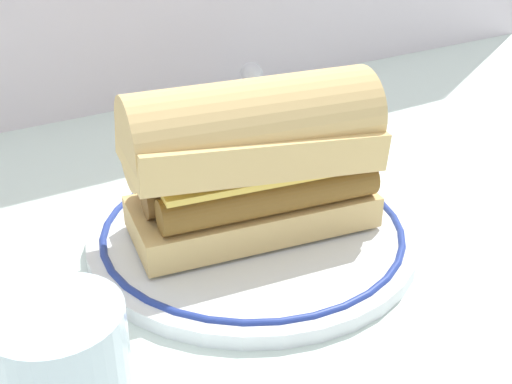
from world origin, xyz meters
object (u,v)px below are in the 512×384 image
(salt_shaker, at_px, (252,92))
(sausage_sandwich, at_px, (256,155))
(butter_knife, at_px, (185,138))
(plate, at_px, (256,231))

(salt_shaker, bearing_deg, sausage_sandwich, -120.09)
(sausage_sandwich, bearing_deg, butter_knife, 89.02)
(sausage_sandwich, distance_m, salt_shaker, 0.27)
(sausage_sandwich, height_order, butter_knife, sausage_sandwich)
(plate, distance_m, salt_shaker, 0.27)
(plate, distance_m, sausage_sandwich, 0.07)
(plate, distance_m, butter_knife, 0.22)
(salt_shaker, xyz_separation_m, butter_knife, (-0.10, -0.02, -0.03))
(plate, height_order, salt_shaker, salt_shaker)
(sausage_sandwich, xyz_separation_m, salt_shaker, (0.14, 0.23, -0.04))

